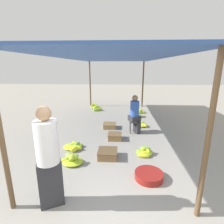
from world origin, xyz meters
TOP-DOWN VIEW (x-y plane):
  - canopy_post_front_left at (-1.48, 0.30)m, footprint 0.08×0.08m
  - canopy_post_front_right at (1.48, 0.30)m, footprint 0.08×0.08m
  - canopy_post_back_left at (-1.48, 7.86)m, footprint 0.08×0.08m
  - canopy_post_back_right at (1.48, 7.86)m, footprint 0.08×0.08m
  - canopy_tarp at (0.00, 4.08)m, footprint 3.37×7.96m
  - vendor_foreground at (-0.86, 0.41)m, footprint 0.48×0.48m
  - stool at (0.74, 3.80)m, footprint 0.34×0.34m
  - vendor_seated at (0.76, 3.79)m, footprint 0.45×0.45m
  - basin_black at (0.87, 1.18)m, footprint 0.59×0.59m
  - banana_pile_left_0 at (-0.89, 1.67)m, footprint 0.57×0.46m
  - banana_pile_left_1 at (-1.02, 2.46)m, footprint 0.55×0.65m
  - banana_pile_left_2 at (-0.98, 6.78)m, footprint 0.52×0.45m
  - banana_pile_left_3 at (-1.20, 7.35)m, footprint 0.44×0.38m
  - banana_pile_right_0 at (0.92, 2.22)m, footprint 0.45×0.52m
  - banana_pile_right_1 at (1.25, 6.47)m, footprint 0.49×0.51m
  - banana_pile_right_2 at (0.96, 5.68)m, footprint 0.57×0.50m
  - banana_pile_right_3 at (1.09, 4.42)m, footprint 0.57×0.45m
  - crate_near at (-0.05, 2.00)m, footprint 0.49×0.49m
  - crate_mid at (-0.14, 4.19)m, footprint 0.47×0.47m
  - crate_far at (0.09, 3.15)m, footprint 0.43×0.43m

SIDE VIEW (x-z plane):
  - banana_pile_left_1 at x=-1.02m, z-range -0.02..0.13m
  - banana_pile_right_3 at x=1.09m, z-range -0.03..0.16m
  - basin_black at x=0.87m, z-range 0.00..0.14m
  - banana_pile_right_1 at x=1.25m, z-range -0.03..0.19m
  - banana_pile_right_0 at x=0.92m, z-range -0.03..0.18m
  - crate_mid at x=-0.14m, z-range 0.00..0.17m
  - banana_pile_left_2 at x=-0.98m, z-range -0.04..0.21m
  - crate_far at x=0.09m, z-range 0.00..0.19m
  - crate_near at x=-0.05m, z-range 0.00..0.20m
  - banana_pile_left_3 at x=-1.20m, z-range -0.02..0.22m
  - banana_pile_left_0 at x=-0.89m, z-range -0.02..0.23m
  - banana_pile_right_2 at x=0.96m, z-range -0.05..0.26m
  - stool at x=0.74m, z-range 0.13..0.54m
  - vendor_seated at x=0.76m, z-range 0.03..1.34m
  - vendor_foreground at x=-0.86m, z-range 0.03..1.73m
  - canopy_post_front_left at x=-1.48m, z-range 0.00..2.50m
  - canopy_post_front_right at x=1.48m, z-range 0.00..2.50m
  - canopy_post_back_left at x=-1.48m, z-range 0.00..2.50m
  - canopy_post_back_right at x=1.48m, z-range 0.00..2.50m
  - canopy_tarp at x=0.00m, z-range 2.50..2.54m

